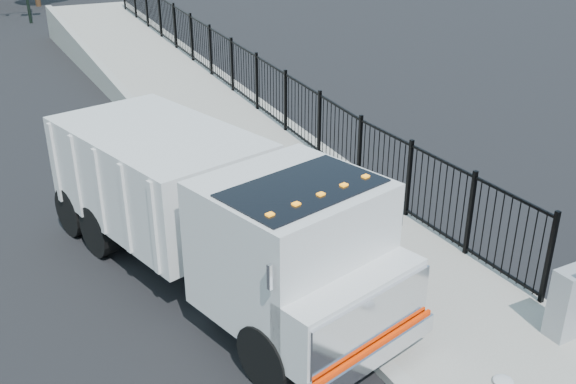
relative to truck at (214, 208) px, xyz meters
name	(u,v)px	position (x,y,z in m)	size (l,w,h in m)	color
ground	(318,304)	(1.34, -1.58, -1.61)	(120.00, 120.00, 0.00)	black
sidewalk	(473,330)	(3.27, -3.58, -1.55)	(3.55, 12.00, 0.12)	#9E998E
curb	(381,364)	(1.34, -3.58, -1.53)	(0.30, 12.00, 0.16)	#ADAAA3
ramp	(161,85)	(3.47, 14.42, -1.61)	(3.95, 24.00, 1.70)	#9E998E
iron_fence	(233,82)	(4.89, 10.42, -0.71)	(0.10, 28.00, 1.80)	black
truck	(214,208)	(0.00, 0.00, 0.00)	(4.61, 8.77, 2.87)	black
worker	(379,233)	(2.67, -1.53, -0.49)	(0.73, 0.48, 2.01)	maroon
utility_cabinet	(568,304)	(4.44, -4.43, -0.87)	(0.55, 0.40, 1.25)	gray
debris	(503,381)	(2.69, -4.85, -1.45)	(0.32, 0.32, 0.08)	silver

